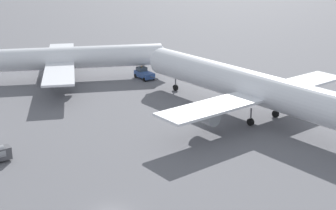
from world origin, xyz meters
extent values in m
cylinder|color=white|center=(-14.68, 61.02, 5.19)|extent=(44.21, 12.29, 5.19)
cone|color=white|center=(8.19, 64.80, 5.19)|extent=(3.54, 5.17, 4.78)
cube|color=white|center=(-16.85, 60.66, 4.41)|extent=(13.31, 43.42, 0.44)
cylinder|color=#999EA3|center=(-13.90, 48.96, 2.61)|extent=(4.57, 3.25, 2.60)
cylinder|color=#999EA3|center=(-17.82, 72.69, 2.61)|extent=(4.57, 3.25, 2.60)
cylinder|color=slate|center=(-18.39, 63.85, 1.75)|extent=(0.28, 0.28, 2.20)
cylinder|color=black|center=(-18.39, 63.85, 0.65)|extent=(1.37, 0.75, 1.30)
cylinder|color=slate|center=(-17.28, 57.14, 1.75)|extent=(0.28, 0.28, 2.20)
cylinder|color=black|center=(-17.28, 57.14, 0.65)|extent=(1.37, 0.75, 1.30)
cylinder|color=slate|center=(2.67, 63.89, 1.75)|extent=(0.28, 0.28, 2.20)
cylinder|color=black|center=(2.67, 63.89, 0.65)|extent=(1.37, 0.75, 1.30)
cylinder|color=white|center=(22.65, 33.54, 5.78)|extent=(36.44, 46.21, 5.79)
cone|color=white|center=(6.04, 55.88, 5.78)|extent=(5.94, 5.42, 5.32)
cube|color=white|center=(24.24, 31.40, 4.91)|extent=(38.71, 31.08, 0.44)
cylinder|color=#999EA3|center=(33.41, 39.47, 3.11)|extent=(4.59, 4.92, 2.60)
cylinder|color=#999EA3|center=(13.87, 24.94, 3.11)|extent=(4.59, 4.92, 2.60)
cylinder|color=slate|center=(22.11, 28.57, 1.91)|extent=(0.28, 0.28, 2.52)
cylinder|color=black|center=(22.11, 28.57, 0.65)|extent=(1.22, 1.37, 1.30)
cylinder|color=slate|center=(27.57, 32.63, 1.91)|extent=(0.28, 0.28, 2.52)
cylinder|color=black|center=(27.57, 32.63, 0.65)|extent=(1.22, 1.37, 1.30)
cylinder|color=slate|center=(9.93, 50.64, 1.91)|extent=(0.28, 0.28, 2.52)
cylinder|color=black|center=(9.93, 50.64, 0.65)|extent=(1.22, 1.37, 1.30)
cube|color=#2D4C8C|center=(2.94, 60.77, 1.08)|extent=(5.19, 6.27, 1.27)
cube|color=#333D47|center=(2.28, 61.86, 2.17)|extent=(2.84, 2.85, 0.90)
cylinder|color=#4C4C51|center=(5.25, 56.94, 1.21)|extent=(1.83, 2.84, 0.20)
sphere|color=orange|center=(2.28, 61.86, 2.80)|extent=(0.24, 0.24, 0.24)
cylinder|color=black|center=(0.76, 61.88, 0.45)|extent=(0.72, 0.93, 0.90)
cylinder|color=black|center=(2.97, 63.22, 0.45)|extent=(0.72, 0.93, 0.90)
cylinder|color=black|center=(2.90, 58.33, 0.45)|extent=(0.72, 0.93, 0.90)
cylinder|color=black|center=(5.12, 59.67, 0.45)|extent=(0.72, 0.93, 0.90)
cube|color=#4C4C51|center=(-16.80, 15.39, 1.20)|extent=(2.48, 2.47, 1.80)
camera|label=1|loc=(5.21, -48.05, 29.28)|focal=50.08mm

